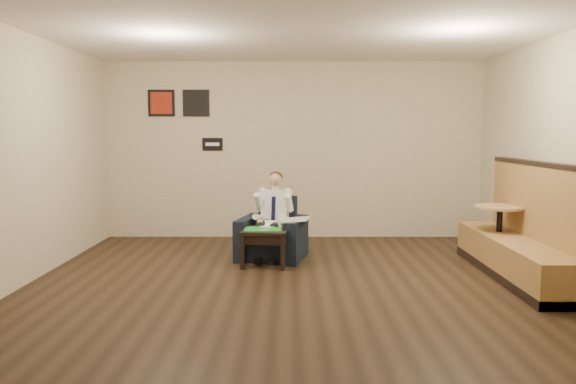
{
  "coord_description": "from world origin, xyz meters",
  "views": [
    {
      "loc": [
        -0.06,
        -5.98,
        1.68
      ],
      "look_at": [
        -0.09,
        1.2,
        0.92
      ],
      "focal_mm": 35.0,
      "sensor_mm": 36.0,
      "label": 1
    }
  ],
  "objects_px": {
    "seated_man": "(270,219)",
    "green_folder": "(263,229)",
    "side_table": "(266,247)",
    "cafe_table": "(499,236)",
    "smartphone": "(272,227)",
    "armchair": "(272,229)",
    "coffee_mug": "(281,224)",
    "banquette": "(518,221)"
  },
  "relations": [
    {
      "from": "cafe_table",
      "to": "green_folder",
      "type": "bearing_deg",
      "value": 178.76
    },
    {
      "from": "coffee_mug",
      "to": "smartphone",
      "type": "xyz_separation_m",
      "value": [
        -0.13,
        0.06,
        -0.04
      ]
    },
    {
      "from": "seated_man",
      "to": "cafe_table",
      "type": "height_order",
      "value": "seated_man"
    },
    {
      "from": "green_folder",
      "to": "coffee_mug",
      "type": "distance_m",
      "value": 0.26
    },
    {
      "from": "cafe_table",
      "to": "smartphone",
      "type": "bearing_deg",
      "value": 175.23
    },
    {
      "from": "armchair",
      "to": "seated_man",
      "type": "distance_m",
      "value": 0.18
    },
    {
      "from": "seated_man",
      "to": "side_table",
      "type": "bearing_deg",
      "value": -86.6
    },
    {
      "from": "seated_man",
      "to": "smartphone",
      "type": "height_order",
      "value": "seated_man"
    },
    {
      "from": "banquette",
      "to": "cafe_table",
      "type": "height_order",
      "value": "banquette"
    },
    {
      "from": "armchair",
      "to": "coffee_mug",
      "type": "xyz_separation_m",
      "value": [
        0.13,
        -0.29,
        0.11
      ]
    },
    {
      "from": "smartphone",
      "to": "cafe_table",
      "type": "distance_m",
      "value": 2.87
    },
    {
      "from": "armchair",
      "to": "smartphone",
      "type": "bearing_deg",
      "value": -77.25
    },
    {
      "from": "smartphone",
      "to": "green_folder",
      "type": "bearing_deg",
      "value": -103.96
    },
    {
      "from": "coffee_mug",
      "to": "cafe_table",
      "type": "xyz_separation_m",
      "value": [
        2.73,
        -0.18,
        -0.12
      ]
    },
    {
      "from": "coffee_mug",
      "to": "banquette",
      "type": "distance_m",
      "value": 2.85
    },
    {
      "from": "green_folder",
      "to": "cafe_table",
      "type": "height_order",
      "value": "cafe_table"
    },
    {
      "from": "coffee_mug",
      "to": "cafe_table",
      "type": "height_order",
      "value": "cafe_table"
    },
    {
      "from": "coffee_mug",
      "to": "banquette",
      "type": "relative_size",
      "value": 0.04
    },
    {
      "from": "side_table",
      "to": "seated_man",
      "type": "bearing_deg",
      "value": 80.83
    },
    {
      "from": "seated_man",
      "to": "green_folder",
      "type": "xyz_separation_m",
      "value": [
        -0.08,
        -0.3,
        -0.09
      ]
    },
    {
      "from": "banquette",
      "to": "cafe_table",
      "type": "relative_size",
      "value": 3.35
    },
    {
      "from": "side_table",
      "to": "green_folder",
      "type": "relative_size",
      "value": 1.22
    },
    {
      "from": "green_folder",
      "to": "cafe_table",
      "type": "distance_m",
      "value": 2.97
    },
    {
      "from": "side_table",
      "to": "cafe_table",
      "type": "xyz_separation_m",
      "value": [
        2.93,
        -0.08,
        0.16
      ]
    },
    {
      "from": "seated_man",
      "to": "green_folder",
      "type": "relative_size",
      "value": 2.39
    },
    {
      "from": "coffee_mug",
      "to": "side_table",
      "type": "bearing_deg",
      "value": -152.78
    },
    {
      "from": "cafe_table",
      "to": "banquette",
      "type": "bearing_deg",
      "value": -86.78
    },
    {
      "from": "side_table",
      "to": "armchair",
      "type": "bearing_deg",
      "value": 79.92
    },
    {
      "from": "side_table",
      "to": "smartphone",
      "type": "height_order",
      "value": "smartphone"
    },
    {
      "from": "side_table",
      "to": "coffee_mug",
      "type": "height_order",
      "value": "coffee_mug"
    },
    {
      "from": "smartphone",
      "to": "seated_man",
      "type": "bearing_deg",
      "value": 117.05
    },
    {
      "from": "side_table",
      "to": "smartphone",
      "type": "distance_m",
      "value": 0.29
    },
    {
      "from": "armchair",
      "to": "seated_man",
      "type": "height_order",
      "value": "seated_man"
    },
    {
      "from": "armchair",
      "to": "banquette",
      "type": "relative_size",
      "value": 0.32
    },
    {
      "from": "armchair",
      "to": "side_table",
      "type": "bearing_deg",
      "value": -87.51
    },
    {
      "from": "banquette",
      "to": "cafe_table",
      "type": "distance_m",
      "value": 0.58
    },
    {
      "from": "armchair",
      "to": "side_table",
      "type": "relative_size",
      "value": 1.48
    },
    {
      "from": "armchair",
      "to": "side_table",
      "type": "xyz_separation_m",
      "value": [
        -0.07,
        -0.39,
        -0.17
      ]
    },
    {
      "from": "armchair",
      "to": "side_table",
      "type": "distance_m",
      "value": 0.43
    },
    {
      "from": "green_folder",
      "to": "coffee_mug",
      "type": "height_order",
      "value": "coffee_mug"
    },
    {
      "from": "side_table",
      "to": "green_folder",
      "type": "height_order",
      "value": "green_folder"
    },
    {
      "from": "cafe_table",
      "to": "side_table",
      "type": "bearing_deg",
      "value": 178.42
    }
  ]
}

